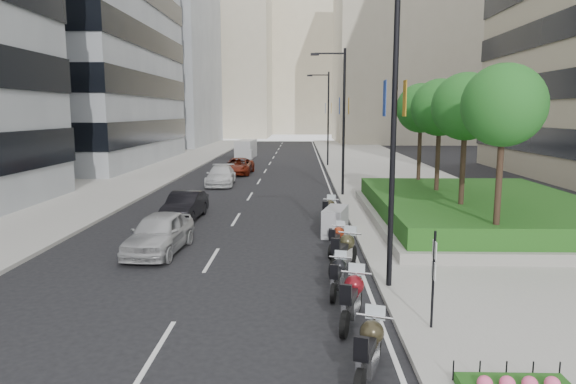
{
  "coord_description": "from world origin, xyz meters",
  "views": [
    {
      "loc": [
        1.68,
        -13.65,
        5.21
      ],
      "look_at": [
        1.16,
        6.98,
        2.0
      ],
      "focal_mm": 32.0,
      "sensor_mm": 36.0,
      "label": 1
    }
  ],
  "objects_px": {
    "delivery_van": "(246,150)",
    "lamp_post_2": "(327,114)",
    "motorcycle_5": "(335,222)",
    "lamp_post_0": "(388,118)",
    "parking_sign": "(433,274)",
    "car_c": "(221,176)",
    "car_d": "(238,166)",
    "motorcycle_4": "(337,240)",
    "motorcycle_2": "(338,276)",
    "motorcycle_3": "(344,252)",
    "car_a": "(159,233)",
    "motorcycle_6": "(329,212)",
    "motorcycle_0": "(369,351)",
    "lamp_post_1": "(341,115)",
    "car_b": "(185,206)",
    "motorcycle_1": "(352,299)"
  },
  "relations": [
    {
      "from": "parking_sign",
      "to": "car_a",
      "type": "height_order",
      "value": "parking_sign"
    },
    {
      "from": "motorcycle_2",
      "to": "car_a",
      "type": "relative_size",
      "value": 0.45
    },
    {
      "from": "car_a",
      "to": "car_d",
      "type": "distance_m",
      "value": 24.62
    },
    {
      "from": "lamp_post_2",
      "to": "parking_sign",
      "type": "relative_size",
      "value": 3.6
    },
    {
      "from": "motorcycle_1",
      "to": "car_d",
      "type": "xyz_separation_m",
      "value": [
        -6.61,
        31.03,
        0.06
      ]
    },
    {
      "from": "car_c",
      "to": "delivery_van",
      "type": "distance_m",
      "value": 22.67
    },
    {
      "from": "car_a",
      "to": "motorcycle_4",
      "type": "bearing_deg",
      "value": 3.3
    },
    {
      "from": "lamp_post_0",
      "to": "parking_sign",
      "type": "relative_size",
      "value": 3.6
    },
    {
      "from": "lamp_post_2",
      "to": "motorcycle_2",
      "type": "distance_m",
      "value": 35.67
    },
    {
      "from": "lamp_post_1",
      "to": "car_b",
      "type": "bearing_deg",
      "value": -139.07
    },
    {
      "from": "motorcycle_6",
      "to": "car_c",
      "type": "height_order",
      "value": "car_c"
    },
    {
      "from": "car_d",
      "to": "motorcycle_6",
      "type": "bearing_deg",
      "value": -68.98
    },
    {
      "from": "parking_sign",
      "to": "lamp_post_2",
      "type": "bearing_deg",
      "value": 90.99
    },
    {
      "from": "motorcycle_2",
      "to": "motorcycle_4",
      "type": "xyz_separation_m",
      "value": [
        0.28,
        4.27,
        -0.0
      ]
    },
    {
      "from": "lamp_post_0",
      "to": "delivery_van",
      "type": "relative_size",
      "value": 1.82
    },
    {
      "from": "lamp_post_2",
      "to": "delivery_van",
      "type": "relative_size",
      "value": 1.82
    },
    {
      "from": "motorcycle_4",
      "to": "car_d",
      "type": "height_order",
      "value": "car_d"
    },
    {
      "from": "car_d",
      "to": "delivery_van",
      "type": "height_order",
      "value": "delivery_van"
    },
    {
      "from": "parking_sign",
      "to": "motorcycle_5",
      "type": "height_order",
      "value": "parking_sign"
    },
    {
      "from": "lamp_post_1",
      "to": "motorcycle_4",
      "type": "distance_m",
      "value": 13.9
    },
    {
      "from": "motorcycle_5",
      "to": "motorcycle_6",
      "type": "height_order",
      "value": "motorcycle_5"
    },
    {
      "from": "lamp_post_2",
      "to": "car_d",
      "type": "relative_size",
      "value": 1.83
    },
    {
      "from": "motorcycle_3",
      "to": "motorcycle_4",
      "type": "distance_m",
      "value": 2.13
    },
    {
      "from": "motorcycle_6",
      "to": "motorcycle_0",
      "type": "bearing_deg",
      "value": -165.58
    },
    {
      "from": "delivery_van",
      "to": "motorcycle_3",
      "type": "bearing_deg",
      "value": -75.37
    },
    {
      "from": "motorcycle_6",
      "to": "car_d",
      "type": "relative_size",
      "value": 0.46
    },
    {
      "from": "motorcycle_3",
      "to": "car_d",
      "type": "xyz_separation_m",
      "value": [
        -6.77,
        26.79,
        0.04
      ]
    },
    {
      "from": "lamp_post_0",
      "to": "motorcycle_0",
      "type": "relative_size",
      "value": 4.11
    },
    {
      "from": "lamp_post_0",
      "to": "motorcycle_6",
      "type": "xyz_separation_m",
      "value": [
        -1.14,
        8.93,
        -4.46
      ]
    },
    {
      "from": "car_a",
      "to": "motorcycle_5",
      "type": "bearing_deg",
      "value": 26.13
    },
    {
      "from": "motorcycle_4",
      "to": "car_c",
      "type": "bearing_deg",
      "value": 41.08
    },
    {
      "from": "delivery_van",
      "to": "lamp_post_2",
      "type": "bearing_deg",
      "value": -43.04
    },
    {
      "from": "lamp_post_1",
      "to": "car_a",
      "type": "xyz_separation_m",
      "value": [
        -7.75,
        -13.05,
        -4.32
      ]
    },
    {
      "from": "lamp_post_1",
      "to": "car_d",
      "type": "distance_m",
      "value": 14.62
    },
    {
      "from": "lamp_post_1",
      "to": "car_d",
      "type": "xyz_separation_m",
      "value": [
        -7.79,
        11.58,
        -4.38
      ]
    },
    {
      "from": "motorcycle_2",
      "to": "car_a",
      "type": "height_order",
      "value": "car_a"
    },
    {
      "from": "motorcycle_2",
      "to": "car_b",
      "type": "relative_size",
      "value": 0.48
    },
    {
      "from": "car_c",
      "to": "car_d",
      "type": "distance_m",
      "value": 6.67
    },
    {
      "from": "delivery_van",
      "to": "motorcycle_5",
      "type": "bearing_deg",
      "value": -73.99
    },
    {
      "from": "motorcycle_1",
      "to": "motorcycle_4",
      "type": "relative_size",
      "value": 1.21
    },
    {
      "from": "motorcycle_6",
      "to": "motorcycle_4",
      "type": "bearing_deg",
      "value": -165.28
    },
    {
      "from": "lamp_post_2",
      "to": "motorcycle_2",
      "type": "bearing_deg",
      "value": -92.24
    },
    {
      "from": "parking_sign",
      "to": "motorcycle_1",
      "type": "bearing_deg",
      "value": 163.52
    },
    {
      "from": "motorcycle_1",
      "to": "motorcycle_5",
      "type": "bearing_deg",
      "value": 15.32
    },
    {
      "from": "lamp_post_0",
      "to": "motorcycle_2",
      "type": "relative_size",
      "value": 4.6
    },
    {
      "from": "motorcycle_0",
      "to": "motorcycle_3",
      "type": "height_order",
      "value": "motorcycle_3"
    },
    {
      "from": "motorcycle_1",
      "to": "motorcycle_4",
      "type": "height_order",
      "value": "motorcycle_1"
    },
    {
      "from": "parking_sign",
      "to": "motorcycle_2",
      "type": "bearing_deg",
      "value": 127.61
    },
    {
      "from": "motorcycle_3",
      "to": "motorcycle_5",
      "type": "bearing_deg",
      "value": 23.89
    },
    {
      "from": "car_d",
      "to": "motorcycle_2",
      "type": "bearing_deg",
      "value": -75.18
    }
  ]
}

